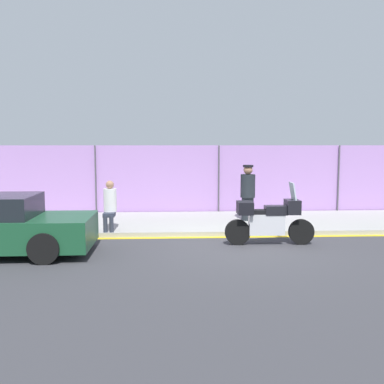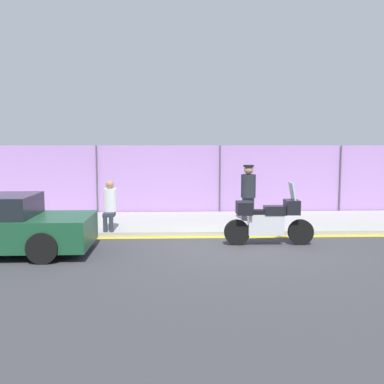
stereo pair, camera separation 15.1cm
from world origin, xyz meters
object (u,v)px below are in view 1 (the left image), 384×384
officer_standing (248,192)px  fire_hydrant (30,218)px  person_seated_on_curb (110,203)px  motorcycle (269,219)px

officer_standing → fire_hydrant: officer_standing is taller
person_seated_on_curb → officer_standing: bearing=18.5°
officer_standing → person_seated_on_curb: size_ratio=1.27×
motorcycle → fire_hydrant: bearing=166.7°
motorcycle → officer_standing: size_ratio=1.29×
motorcycle → person_seated_on_curb: bearing=161.3°
person_seated_on_curb → fire_hydrant: bearing=175.9°
person_seated_on_curb → fire_hydrant: 2.19m
motorcycle → officer_standing: (-0.03, 2.77, 0.36)m
motorcycle → person_seated_on_curb: 4.24m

